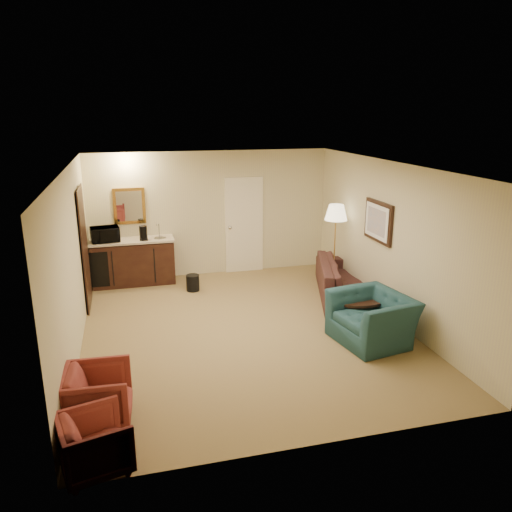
{
  "coord_description": "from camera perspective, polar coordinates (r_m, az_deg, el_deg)",
  "views": [
    {
      "loc": [
        -1.68,
        -7.17,
        3.39
      ],
      "look_at": [
        0.32,
        0.5,
        1.06
      ],
      "focal_mm": 35.0,
      "sensor_mm": 36.0,
      "label": 1
    }
  ],
  "objects": [
    {
      "name": "floor_lamp",
      "position": [
        9.92,
        8.97,
        1.16
      ],
      "size": [
        0.52,
        0.52,
        1.65
      ],
      "primitive_type": "cube",
      "rotation": [
        0.0,
        0.0,
        0.22
      ],
      "color": "gold",
      "rests_on": "ground"
    },
    {
      "name": "rose_chair_far",
      "position": [
        5.36,
        -17.92,
        -19.43
      ],
      "size": [
        0.73,
        0.76,
        0.65
      ],
      "primitive_type": "imported",
      "rotation": [
        0.0,
        0.0,
        1.82
      ],
      "color": "maroon",
      "rests_on": "ground"
    },
    {
      "name": "wetbar_cabinet",
      "position": [
        10.32,
        -13.83,
        -0.63
      ],
      "size": [
        1.64,
        0.58,
        0.92
      ],
      "primitive_type": "cube",
      "color": "#341C10",
      "rests_on": "ground"
    },
    {
      "name": "coffee_table",
      "position": [
        8.22,
        11.78,
        -6.44
      ],
      "size": [
        0.92,
        0.64,
        0.51
      ],
      "primitive_type": "cube",
      "rotation": [
        0.0,
        0.0,
        0.04
      ],
      "color": "black",
      "rests_on": "ground"
    },
    {
      "name": "rose_chair_near",
      "position": [
        6.01,
        -17.6,
        -14.73
      ],
      "size": [
        0.7,
        0.74,
        0.73
      ],
      "primitive_type": "imported",
      "rotation": [
        0.0,
        0.0,
        1.51
      ],
      "color": "maroon",
      "rests_on": "ground"
    },
    {
      "name": "sofa",
      "position": [
        9.49,
        10.01,
        -2.02
      ],
      "size": [
        1.31,
        2.35,
        0.88
      ],
      "primitive_type": "imported",
      "rotation": [
        0.0,
        0.0,
        1.27
      ],
      "color": "black",
      "rests_on": "ground"
    },
    {
      "name": "microwave",
      "position": [
        10.13,
        -16.9,
        2.56
      ],
      "size": [
        0.57,
        0.37,
        0.36
      ],
      "primitive_type": "imported",
      "rotation": [
        0.0,
        0.0,
        0.16
      ],
      "color": "black",
      "rests_on": "wetbar_cabinet"
    },
    {
      "name": "ground",
      "position": [
        8.11,
        -1.31,
        -8.36
      ],
      "size": [
        6.0,
        6.0,
        0.0
      ],
      "primitive_type": "plane",
      "color": "olive",
      "rests_on": "ground"
    },
    {
      "name": "coffee_maker",
      "position": [
        10.07,
        -12.75,
        2.59
      ],
      "size": [
        0.19,
        0.19,
        0.29
      ],
      "primitive_type": "cylinder",
      "rotation": [
        0.0,
        0.0,
        -0.31
      ],
      "color": "black",
      "rests_on": "wetbar_cabinet"
    },
    {
      "name": "room_walls",
      "position": [
        8.27,
        -3.28,
        4.65
      ],
      "size": [
        5.02,
        6.01,
        2.61
      ],
      "color": "beige",
      "rests_on": "ground"
    },
    {
      "name": "waste_bin",
      "position": [
        9.79,
        -7.24,
        -3.06
      ],
      "size": [
        0.29,
        0.29,
        0.32
      ],
      "primitive_type": "cylinder",
      "rotation": [
        0.0,
        0.0,
        -0.15
      ],
      "color": "black",
      "rests_on": "ground"
    },
    {
      "name": "teal_armchair",
      "position": [
        7.72,
        13.18,
        -6.12
      ],
      "size": [
        0.93,
        1.25,
        0.99
      ],
      "primitive_type": "imported",
      "rotation": [
        0.0,
        0.0,
        -1.39
      ],
      "color": "#1E424D",
      "rests_on": "ground"
    }
  ]
}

